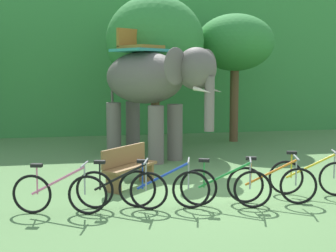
{
  "coord_description": "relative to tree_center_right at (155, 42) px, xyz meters",
  "views": [
    {
      "loc": [
        -2.82,
        -9.22,
        2.51
      ],
      "look_at": [
        -0.75,
        1.0,
        1.3
      ],
      "focal_mm": 49.84,
      "sensor_mm": 36.0,
      "label": 1
    }
  ],
  "objects": [
    {
      "name": "foliage_hedge",
      "position": [
        0.13,
        6.02,
        -0.4
      ],
      "size": [
        36.0,
        6.0,
        6.18
      ],
      "primitive_type": "cube",
      "color": "#3D8E42",
      "rests_on": "ground"
    },
    {
      "name": "wooden_bench",
      "position": [
        -1.55,
        -5.43,
        -3.01
      ],
      "size": [
        1.33,
        1.37,
        0.89
      ],
      "color": "brown",
      "rests_on": "ground"
    },
    {
      "name": "bike_pink",
      "position": [
        -2.97,
        -7.17,
        -3.1
      ],
      "size": [
        1.67,
        0.61,
        0.92
      ],
      "color": "black",
      "rests_on": "ground"
    },
    {
      "name": "bike_green",
      "position": [
        0.04,
        -7.33,
        -3.1
      ],
      "size": [
        1.62,
        0.72,
        0.92
      ],
      "color": "black",
      "rests_on": "ground"
    },
    {
      "name": "bike_orange",
      "position": [
        0.98,
        -7.29,
        -3.1
      ],
      "size": [
        1.65,
        0.65,
        0.92
      ],
      "color": "black",
      "rests_on": "ground"
    },
    {
      "name": "tree_left",
      "position": [
        3.0,
        0.56,
        0.03
      ],
      "size": [
        2.77,
        2.77,
        4.56
      ],
      "color": "brown",
      "rests_on": "ground"
    },
    {
      "name": "ground_plane",
      "position": [
        0.13,
        -6.21,
        -3.49
      ],
      "size": [
        80.0,
        80.0,
        0.0
      ],
      "primitive_type": "plane",
      "color": "#567F47"
    },
    {
      "name": "tree_center_right",
      "position": [
        0.0,
        0.0,
        0.0
      ],
      "size": [
        3.25,
        3.25,
        5.02
      ],
      "color": "brown",
      "rests_on": "ground"
    },
    {
      "name": "bike_yellow",
      "position": [
        2.03,
        -6.88,
        -3.1
      ],
      "size": [
        1.64,
        0.68,
        0.92
      ],
      "color": "black",
      "rests_on": "ground"
    },
    {
      "name": "elephant",
      "position": [
        -0.5,
        -2.28,
        -1.29
      ],
      "size": [
        3.36,
        3.97,
        3.78
      ],
      "color": "#665E56",
      "rests_on": "ground"
    },
    {
      "name": "bike_blue",
      "position": [
        -1.09,
        -7.17,
        -3.1
      ],
      "size": [
        1.66,
        0.63,
        0.92
      ],
      "color": "black",
      "rests_on": "ground"
    },
    {
      "name": "bike_black",
      "position": [
        -1.87,
        -7.1,
        -3.1
      ],
      "size": [
        1.66,
        0.64,
        0.92
      ],
      "color": "black",
      "rests_on": "ground"
    }
  ]
}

